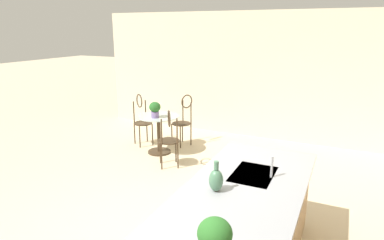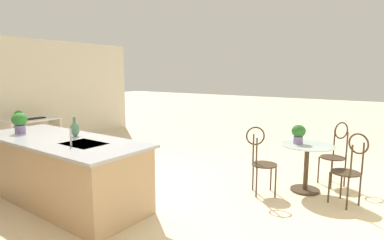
{
  "view_description": "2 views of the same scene",
  "coord_description": "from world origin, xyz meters",
  "px_view_note": "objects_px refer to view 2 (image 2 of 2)",
  "views": [
    {
      "loc": [
        2.82,
        1.61,
        2.35
      ],
      "look_at": [
        -1.53,
        -0.44,
        1.01
      ],
      "focal_mm": 31.19,
      "sensor_mm": 36.0,
      "label": 1
    },
    {
      "loc": [
        -3.65,
        3.2,
        1.82
      ],
      "look_at": [
        -0.99,
        -0.54,
        1.12
      ],
      "focal_mm": 28.73,
      "sensor_mm": 36.0,
      "label": 2
    }
  ],
  "objects_px": {
    "chair_by_island": "(261,157)",
    "potted_plant_counter_far": "(20,122)",
    "chair_near_window": "(336,151)",
    "vase_on_counter": "(75,129)",
    "writing_desk": "(33,129)",
    "bistro_table": "(306,163)",
    "keyboard": "(36,118)",
    "potted_plant_on_desk": "(19,115)",
    "potted_plant_on_table": "(299,133)",
    "chair_toward_desk": "(350,166)"
  },
  "relations": [
    {
      "from": "bistro_table",
      "to": "chair_by_island",
      "type": "relative_size",
      "value": 0.77
    },
    {
      "from": "writing_desk",
      "to": "keyboard",
      "type": "distance_m",
      "value": 0.27
    },
    {
      "from": "bistro_table",
      "to": "chair_by_island",
      "type": "distance_m",
      "value": 0.75
    },
    {
      "from": "writing_desk",
      "to": "potted_plant_counter_far",
      "type": "xyz_separation_m",
      "value": [
        -2.5,
        1.44,
        0.59
      ]
    },
    {
      "from": "bistro_table",
      "to": "chair_near_window",
      "type": "distance_m",
      "value": 0.67
    },
    {
      "from": "chair_by_island",
      "to": "vase_on_counter",
      "type": "height_order",
      "value": "vase_on_counter"
    },
    {
      "from": "chair_toward_desk",
      "to": "vase_on_counter",
      "type": "bearing_deg",
      "value": 31.01
    },
    {
      "from": "chair_near_window",
      "to": "potted_plant_on_desk",
      "type": "distance_m",
      "value": 6.59
    },
    {
      "from": "potted_plant_counter_far",
      "to": "vase_on_counter",
      "type": "height_order",
      "value": "potted_plant_counter_far"
    },
    {
      "from": "chair_near_window",
      "to": "writing_desk",
      "type": "relative_size",
      "value": 0.87
    },
    {
      "from": "bistro_table",
      "to": "chair_near_window",
      "type": "height_order",
      "value": "chair_near_window"
    },
    {
      "from": "vase_on_counter",
      "to": "chair_by_island",
      "type": "bearing_deg",
      "value": -141.88
    },
    {
      "from": "bistro_table",
      "to": "chair_near_window",
      "type": "xyz_separation_m",
      "value": [
        -0.3,
        -0.58,
        0.13
      ]
    },
    {
      "from": "chair_toward_desk",
      "to": "keyboard",
      "type": "height_order",
      "value": "chair_toward_desk"
    },
    {
      "from": "keyboard",
      "to": "potted_plant_counter_far",
      "type": "relative_size",
      "value": 1.42
    },
    {
      "from": "chair_near_window",
      "to": "potted_plant_on_table",
      "type": "bearing_deg",
      "value": 53.58
    },
    {
      "from": "writing_desk",
      "to": "vase_on_counter",
      "type": "relative_size",
      "value": 4.17
    },
    {
      "from": "chair_toward_desk",
      "to": "potted_plant_on_table",
      "type": "height_order",
      "value": "chair_toward_desk"
    },
    {
      "from": "potted_plant_on_table",
      "to": "potted_plant_on_desk",
      "type": "bearing_deg",
      "value": 13.89
    },
    {
      "from": "writing_desk",
      "to": "potted_plant_on_desk",
      "type": "xyz_separation_m",
      "value": [
        -0.12,
        0.35,
        0.38
      ]
    },
    {
      "from": "chair_by_island",
      "to": "potted_plant_counter_far",
      "type": "distance_m",
      "value": 3.69
    },
    {
      "from": "chair_near_window",
      "to": "chair_by_island",
      "type": "height_order",
      "value": "same"
    },
    {
      "from": "chair_near_window",
      "to": "vase_on_counter",
      "type": "xyz_separation_m",
      "value": [
        2.98,
        2.78,
        0.46
      ]
    },
    {
      "from": "bistro_table",
      "to": "chair_by_island",
      "type": "xyz_separation_m",
      "value": [
        0.53,
        0.52,
        0.13
      ]
    },
    {
      "from": "chair_near_window",
      "to": "bistro_table",
      "type": "bearing_deg",
      "value": 62.67
    },
    {
      "from": "chair_by_island",
      "to": "chair_toward_desk",
      "type": "bearing_deg",
      "value": -165.28
    },
    {
      "from": "bistro_table",
      "to": "vase_on_counter",
      "type": "height_order",
      "value": "vase_on_counter"
    },
    {
      "from": "writing_desk",
      "to": "potted_plant_on_table",
      "type": "distance_m",
      "value": 6.05
    },
    {
      "from": "potted_plant_on_table",
      "to": "potted_plant_counter_far",
      "type": "bearing_deg",
      "value": 36.33
    },
    {
      "from": "keyboard",
      "to": "potted_plant_on_desk",
      "type": "relative_size",
      "value": 1.74
    },
    {
      "from": "potted_plant_counter_far",
      "to": "chair_near_window",
      "type": "bearing_deg",
      "value": -141.15
    },
    {
      "from": "chair_by_island",
      "to": "potted_plant_counter_far",
      "type": "relative_size",
      "value": 3.37
    },
    {
      "from": "chair_toward_desk",
      "to": "potted_plant_counter_far",
      "type": "distance_m",
      "value": 4.84
    },
    {
      "from": "chair_toward_desk",
      "to": "writing_desk",
      "type": "distance_m",
      "value": 6.77
    },
    {
      "from": "chair_near_window",
      "to": "vase_on_counter",
      "type": "distance_m",
      "value": 4.1
    },
    {
      "from": "bistro_table",
      "to": "vase_on_counter",
      "type": "relative_size",
      "value": 2.78
    },
    {
      "from": "chair_by_island",
      "to": "potted_plant_counter_far",
      "type": "xyz_separation_m",
      "value": [
        3.05,
        2.02,
        0.52
      ]
    },
    {
      "from": "chair_near_window",
      "to": "potted_plant_on_desk",
      "type": "relative_size",
      "value": 4.11
    },
    {
      "from": "vase_on_counter",
      "to": "potted_plant_on_table",
      "type": "bearing_deg",
      "value": -139.23
    },
    {
      "from": "keyboard",
      "to": "vase_on_counter",
      "type": "distance_m",
      "value": 3.63
    },
    {
      "from": "bistro_table",
      "to": "potted_plant_on_desk",
      "type": "distance_m",
      "value": 6.15
    },
    {
      "from": "potted_plant_on_desk",
      "to": "chair_toward_desk",
      "type": "bearing_deg",
      "value": -169.34
    },
    {
      "from": "keyboard",
      "to": "bistro_table",
      "type": "bearing_deg",
      "value": -170.65
    },
    {
      "from": "bistro_table",
      "to": "keyboard",
      "type": "distance_m",
      "value": 6.19
    },
    {
      "from": "writing_desk",
      "to": "chair_near_window",
      "type": "bearing_deg",
      "value": -165.2
    },
    {
      "from": "potted_plant_counter_far",
      "to": "bistro_table",
      "type": "bearing_deg",
      "value": -144.59
    },
    {
      "from": "bistro_table",
      "to": "potted_plant_on_table",
      "type": "height_order",
      "value": "potted_plant_on_table"
    },
    {
      "from": "potted_plant_on_table",
      "to": "vase_on_counter",
      "type": "xyz_separation_m",
      "value": [
        2.54,
        2.19,
        0.12
      ]
    },
    {
      "from": "potted_plant_on_table",
      "to": "potted_plant_counter_far",
      "type": "distance_m",
      "value": 4.27
    },
    {
      "from": "keyboard",
      "to": "potted_plant_on_table",
      "type": "height_order",
      "value": "potted_plant_on_table"
    }
  ]
}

